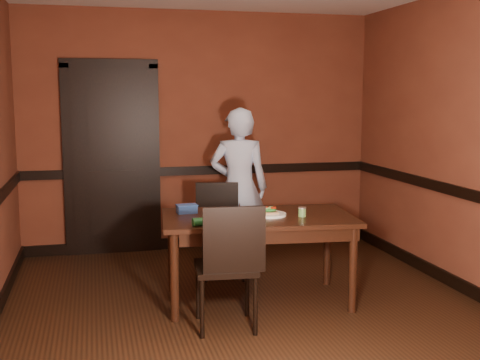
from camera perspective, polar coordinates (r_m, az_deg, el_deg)
name	(u,v)px	position (r m, az deg, el deg)	size (l,w,h in m)	color
floor	(250,313)	(5.02, 0.98, -12.52)	(4.00, 4.50, 0.01)	black
wall_back	(200,131)	(6.91, -3.78, 4.63)	(4.00, 0.02, 2.70)	brown
wall_front	(386,194)	(2.62, 13.72, -1.32)	(4.00, 0.02, 2.70)	brown
wall_right	(475,143)	(5.57, 21.36, 3.26)	(0.02, 4.50, 2.70)	brown
dado_back	(201,170)	(6.94, -3.72, 0.91)	(4.00, 0.03, 0.10)	black
dado_right	(470,195)	(5.61, 20.99, -1.32)	(0.03, 4.50, 0.10)	black
baseboard_back	(202,241)	(7.09, -3.66, -5.84)	(4.00, 0.03, 0.12)	black
baseboard_right	(465,288)	(5.80, 20.57, -9.53)	(0.03, 4.50, 0.12)	black
door	(112,156)	(6.79, -12.05, 2.23)	(1.05, 0.07, 2.20)	black
dining_table	(258,258)	(5.19, 1.69, -7.45)	(1.60, 0.90, 0.75)	black
chair_far	(225,231)	(5.86, -1.41, -4.86)	(0.42, 0.42, 0.90)	black
chair_near	(226,265)	(4.60, -1.38, -8.06)	(0.45, 0.45, 0.97)	black
person	(239,187)	(6.19, -0.10, -0.71)	(0.60, 0.39, 1.64)	silver
sandwich_plate	(269,213)	(5.10, 2.78, -3.15)	(0.29, 0.29, 0.07)	white
sauce_jar	(302,212)	(5.07, 5.91, -3.01)	(0.07, 0.07, 0.08)	#63954A
cheese_saucer	(211,214)	(5.06, -2.75, -3.27)	(0.15, 0.15, 0.05)	white
food_tub	(187,209)	(5.22, -5.07, -2.73)	(0.19, 0.13, 0.07)	#2E59B1
wrapped_veg	(208,221)	(4.71, -3.10, -3.94)	(0.07, 0.07, 0.24)	#165323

